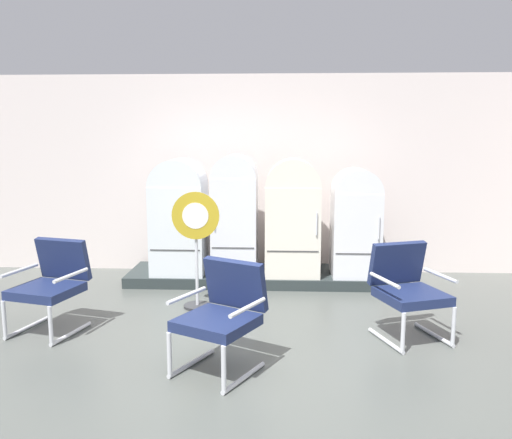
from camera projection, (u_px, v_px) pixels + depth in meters
ground at (253, 385)px, 4.34m from camera, size 12.00×10.00×0.05m
back_wall at (267, 174)px, 7.72m from camera, size 11.76×0.12×2.83m
display_plinth at (265, 276)px, 7.30m from camera, size 3.70×0.95×0.14m
refrigerator_0 at (179, 213)px, 7.13m from camera, size 0.70×0.72×1.53m
refrigerator_1 at (235, 211)px, 7.06m from camera, size 0.59×0.66×1.59m
refrigerator_2 at (293, 214)px, 7.02m from camera, size 0.71×0.63×1.54m
refrigerator_3 at (356, 219)px, 7.00m from camera, size 0.62×0.65×1.42m
armchair_left at (52, 281)px, 5.42m from camera, size 0.76×0.81×0.92m
armchair_right at (407, 286)px, 5.23m from camera, size 0.79×0.84×0.92m
armchair_center at (223, 311)px, 4.50m from camera, size 0.84×0.87×0.92m
sign_stand at (196, 248)px, 6.08m from camera, size 0.54×0.32×1.35m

